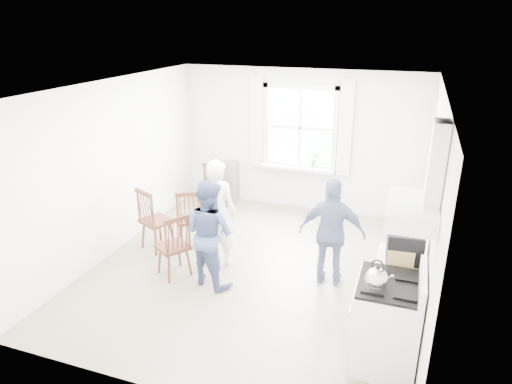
% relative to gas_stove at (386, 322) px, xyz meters
% --- Properties ---
extents(room_shell, '(4.62, 5.12, 2.64)m').
position_rel_gas_stove_xyz_m(room_shell, '(-1.91, 1.35, 0.82)').
color(room_shell, gray).
rests_on(room_shell, ground).
extents(window_assembly, '(1.88, 0.24, 1.70)m').
position_rel_gas_stove_xyz_m(window_assembly, '(-1.91, 3.80, 0.98)').
color(window_assembly, white).
rests_on(window_assembly, room_shell).
extents(range_hood, '(0.45, 0.76, 0.94)m').
position_rel_gas_stove_xyz_m(range_hood, '(0.16, -0.00, 1.42)').
color(range_hood, silver).
rests_on(range_hood, room_shell).
extents(shelf_unit, '(0.40, 0.30, 0.80)m').
position_rel_gas_stove_xyz_m(shelf_unit, '(-3.31, 3.68, -0.08)').
color(shelf_unit, gray).
rests_on(shelf_unit, ground).
extents(gas_stove, '(0.68, 0.76, 1.12)m').
position_rel_gas_stove_xyz_m(gas_stove, '(0.00, 0.00, 0.00)').
color(gas_stove, white).
rests_on(gas_stove, ground).
extents(kettle, '(0.22, 0.22, 0.31)m').
position_rel_gas_stove_xyz_m(kettle, '(-0.13, -0.15, 0.57)').
color(kettle, silver).
rests_on(kettle, gas_stove).
extents(low_cabinet, '(0.50, 0.55, 0.90)m').
position_rel_gas_stove_xyz_m(low_cabinet, '(0.07, 0.70, -0.03)').
color(low_cabinet, silver).
rests_on(low_cabinet, ground).
extents(stereo_stack, '(0.41, 0.37, 0.34)m').
position_rel_gas_stove_xyz_m(stereo_stack, '(0.09, 0.62, 0.59)').
color(stereo_stack, black).
rests_on(stereo_stack, low_cabinet).
extents(cardboard_box, '(0.29, 0.21, 0.18)m').
position_rel_gas_stove_xyz_m(cardboard_box, '(0.07, 0.52, 0.51)').
color(cardboard_box, '#A58650').
rests_on(cardboard_box, low_cabinet).
extents(windsor_chair_a, '(0.56, 0.56, 0.99)m').
position_rel_gas_stove_xyz_m(windsor_chair_a, '(-3.06, 1.61, 0.12)').
color(windsor_chair_a, '#432015').
rests_on(windsor_chair_a, ground).
extents(windsor_chair_b, '(0.57, 0.56, 1.02)m').
position_rel_gas_stove_xyz_m(windsor_chair_b, '(-3.61, 1.35, 0.14)').
color(windsor_chair_b, '#432015').
rests_on(windsor_chair_b, ground).
extents(windsor_chair_c, '(0.55, 0.55, 0.95)m').
position_rel_gas_stove_xyz_m(windsor_chair_c, '(-2.84, 0.77, 0.10)').
color(windsor_chair_c, '#432015').
rests_on(windsor_chair_c, ground).
extents(person_left, '(0.63, 0.63, 1.60)m').
position_rel_gas_stove_xyz_m(person_left, '(-2.48, 1.35, 0.32)').
color(person_left, white).
rests_on(person_left, ground).
extents(person_mid, '(0.92, 0.92, 1.48)m').
position_rel_gas_stove_xyz_m(person_mid, '(-2.36, 0.82, 0.26)').
color(person_mid, '#414E7A').
rests_on(person_mid, ground).
extents(person_right, '(0.93, 0.93, 1.50)m').
position_rel_gas_stove_xyz_m(person_right, '(-0.82, 1.35, 0.27)').
color(person_right, navy).
rests_on(person_right, ground).
extents(potted_plant, '(0.18, 0.18, 0.30)m').
position_rel_gas_stove_xyz_m(potted_plant, '(-1.59, 3.71, 0.52)').
color(potted_plant, '#357939').
rests_on(potted_plant, window_assembly).
extents(windsor_chair_d, '(0.50, 0.50, 0.86)m').
position_rel_gas_stove_xyz_m(windsor_chair_d, '(-3.47, 3.28, 0.04)').
color(windsor_chair_d, '#432015').
rests_on(windsor_chair_d, ground).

